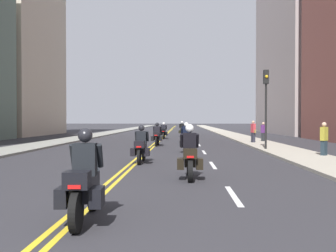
# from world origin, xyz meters

# --- Properties ---
(ground_plane) EXTENTS (264.00, 264.00, 0.00)m
(ground_plane) POSITION_xyz_m (0.00, 48.00, 0.00)
(ground_plane) COLOR #2D2C30
(sidewalk_left) EXTENTS (2.63, 144.00, 0.12)m
(sidewalk_left) POSITION_xyz_m (-7.77, 48.00, 0.06)
(sidewalk_left) COLOR gray
(sidewalk_left) RESTS_ON ground
(sidewalk_right) EXTENTS (2.63, 144.00, 0.12)m
(sidewalk_right) POSITION_xyz_m (7.77, 48.00, 0.06)
(sidewalk_right) COLOR #A9A190
(sidewalk_right) RESTS_ON ground
(centreline_yellow_inner) EXTENTS (0.12, 132.00, 0.01)m
(centreline_yellow_inner) POSITION_xyz_m (-0.12, 48.00, 0.00)
(centreline_yellow_inner) COLOR yellow
(centreline_yellow_inner) RESTS_ON ground
(centreline_yellow_outer) EXTENTS (0.12, 132.00, 0.01)m
(centreline_yellow_outer) POSITION_xyz_m (0.12, 48.00, 0.00)
(centreline_yellow_outer) COLOR yellow
(centreline_yellow_outer) RESTS_ON ground
(lane_dashes_white) EXTENTS (0.14, 56.40, 0.01)m
(lane_dashes_white) POSITION_xyz_m (3.23, 29.00, 0.00)
(lane_dashes_white) COLOR silver
(lane_dashes_white) RESTS_ON ground
(building_left_2) EXTENTS (7.89, 14.37, 21.93)m
(building_left_2) POSITION_xyz_m (-17.77, 42.99, 10.96)
(building_left_2) COLOR #C0B19B
(building_left_2) RESTS_ON ground
(building_right_2) EXTENTS (9.37, 21.11, 28.27)m
(building_right_2) POSITION_xyz_m (18.51, 49.64, 14.13)
(building_right_2) COLOR #A79895
(building_right_2) RESTS_ON ground
(motorcycle_0) EXTENTS (0.78, 2.16, 1.65)m
(motorcycle_0) POSITION_xyz_m (0.30, 5.55, 0.67)
(motorcycle_0) COLOR black
(motorcycle_0) RESTS_ON ground
(motorcycle_1) EXTENTS (0.76, 2.14, 1.67)m
(motorcycle_1) POSITION_xyz_m (2.24, 10.51, 0.66)
(motorcycle_1) COLOR black
(motorcycle_1) RESTS_ON ground
(motorcycle_2) EXTENTS (0.77, 2.26, 1.59)m
(motorcycle_2) POSITION_xyz_m (0.31, 14.68, 0.66)
(motorcycle_2) COLOR black
(motorcycle_2) RESTS_ON ground
(motorcycle_3) EXTENTS (0.78, 2.17, 1.66)m
(motorcycle_3) POSITION_xyz_m (2.25, 20.02, 0.66)
(motorcycle_3) COLOR black
(motorcycle_3) RESTS_ON ground
(motorcycle_4) EXTENTS (0.77, 2.23, 1.61)m
(motorcycle_4) POSITION_xyz_m (0.27, 25.11, 0.67)
(motorcycle_4) COLOR black
(motorcycle_4) RESTS_ON ground
(motorcycle_5) EXTENTS (0.78, 2.17, 1.57)m
(motorcycle_5) POSITION_xyz_m (2.28, 29.51, 0.64)
(motorcycle_5) COLOR black
(motorcycle_5) RESTS_ON ground
(motorcycle_6) EXTENTS (0.76, 2.18, 1.57)m
(motorcycle_6) POSITION_xyz_m (0.26, 34.88, 0.64)
(motorcycle_6) COLOR black
(motorcycle_6) RESTS_ON ground
(motorcycle_7) EXTENTS (0.77, 2.16, 1.67)m
(motorcycle_7) POSITION_xyz_m (2.01, 39.82, 0.68)
(motorcycle_7) COLOR black
(motorcycle_7) RESTS_ON ground
(traffic_light_near) EXTENTS (0.28, 0.38, 4.68)m
(traffic_light_near) POSITION_xyz_m (6.86, 21.04, 3.23)
(traffic_light_near) COLOR black
(traffic_light_near) RESTS_ON ground
(pedestrian_0) EXTENTS (0.37, 0.42, 1.62)m
(pedestrian_0) POSITION_xyz_m (8.42, 29.05, 0.83)
(pedestrian_0) COLOR #25282C
(pedestrian_0) RESTS_ON ground
(pedestrian_1) EXTENTS (0.42, 0.40, 1.69)m
(pedestrian_1) POSITION_xyz_m (8.72, 17.10, 0.87)
(pedestrian_1) COLOR #202E38
(pedestrian_1) RESTS_ON ground
(pedestrian_2) EXTENTS (0.34, 0.51, 1.75)m
(pedestrian_2) POSITION_xyz_m (7.33, 27.42, 0.90)
(pedestrian_2) COLOR #252632
(pedestrian_2) RESTS_ON ground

